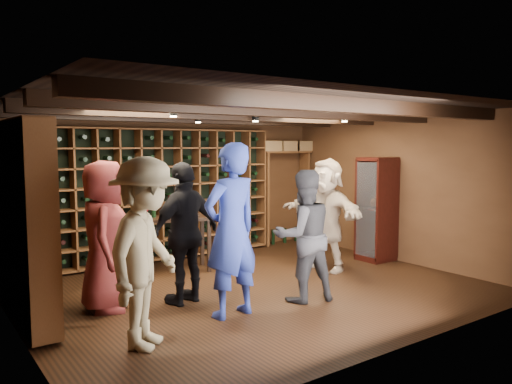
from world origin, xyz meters
TOP-DOWN VIEW (x-y plane):
  - ground at (0.00, 0.00)m, footprint 6.00×6.00m
  - room_shell at (0.00, 0.05)m, footprint 6.00×6.00m
  - wine_rack_back at (-0.52, 2.33)m, footprint 4.65×0.30m
  - wine_rack_left at (-2.83, 0.82)m, footprint 0.30×2.65m
  - crate_shelf at (2.41, 2.32)m, footprint 1.20×0.32m
  - display_cabinet at (2.71, 0.20)m, footprint 0.55×0.50m
  - man_blue_shirt at (-0.86, -0.75)m, footprint 0.79×0.57m
  - man_grey_suit at (0.21, -0.79)m, footprint 0.94×0.81m
  - guest_red_floral at (-1.98, 0.32)m, footprint 0.87×1.04m
  - guest_woman_black at (-1.06, 0.00)m, footprint 1.12×0.68m
  - guest_khaki at (-2.01, -1.01)m, footprint 1.36×1.34m
  - guest_beige at (1.56, 0.22)m, footprint 0.59×1.67m
  - tasting_table at (-0.48, 1.55)m, footprint 1.26×0.87m

SIDE VIEW (x-z plane):
  - ground at x=0.00m, z-range 0.00..0.00m
  - tasting_table at x=-0.48m, z-range 0.19..1.33m
  - man_grey_suit at x=0.21m, z-range 0.00..1.68m
  - display_cabinet at x=2.71m, z-range -0.02..1.73m
  - guest_woman_black at x=-1.06m, z-range 0.00..1.78m
  - guest_beige at x=1.56m, z-range 0.00..1.78m
  - guest_red_floral at x=-1.98m, z-range 0.00..1.81m
  - guest_khaki at x=-2.01m, z-range 0.00..1.88m
  - man_blue_shirt at x=-0.86m, z-range 0.00..2.02m
  - wine_rack_back at x=-0.52m, z-range 0.05..2.25m
  - wine_rack_left at x=-2.83m, z-range 0.05..2.25m
  - crate_shelf at x=2.41m, z-range 0.54..2.60m
  - room_shell at x=0.00m, z-range -0.58..5.42m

